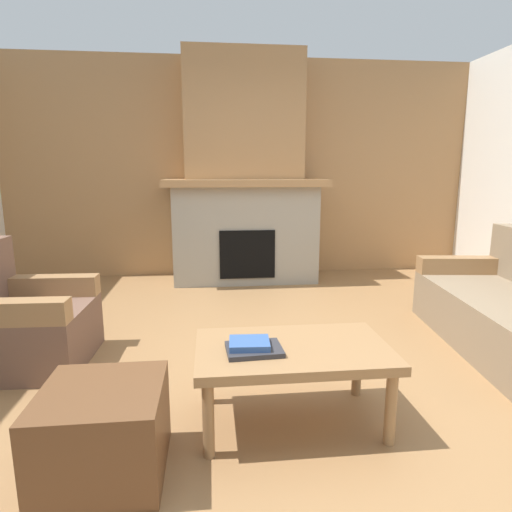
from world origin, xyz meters
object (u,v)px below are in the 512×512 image
Objects in this scene: coffee_table at (293,356)px; ottoman at (104,431)px; armchair at (23,323)px; fireplace at (244,185)px.

coffee_table is 0.96m from ottoman.
armchair is at bearing 124.27° from ottoman.
armchair is at bearing -127.22° from fireplace.
fireplace is 3.25m from coffee_table.
fireplace is at bearing 89.90° from coffee_table.
coffee_table is at bearing -27.67° from armchair.
ottoman is at bearing -55.73° from armchair.
coffee_table is (1.71, -0.90, 0.08)m from armchair.
ottoman is (0.81, -1.19, -0.09)m from armchair.
armchair reaches higher than coffee_table.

